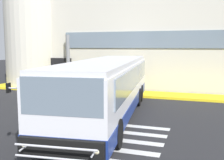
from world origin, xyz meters
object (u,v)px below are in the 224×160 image
bus_main_foreground (107,89)px  passenger_near_column (75,76)px  entry_support_column (68,61)px  passenger_by_doorway (86,78)px

bus_main_foreground → passenger_near_column: 7.83m
entry_support_column → bus_main_foreground: bearing=-50.1°
entry_support_column → passenger_by_doorway: (1.94, -1.08, -1.09)m
entry_support_column → passenger_near_column: bearing=-27.3°
entry_support_column → passenger_near_column: (0.80, -0.41, -1.06)m
bus_main_foreground → passenger_near_column: bearing=127.3°
entry_support_column → passenger_by_doorway: bearing=-29.0°
entry_support_column → bus_main_foreground: entry_support_column is taller
passenger_near_column → entry_support_column: bearing=152.7°
entry_support_column → passenger_by_doorway: size_ratio=2.42×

